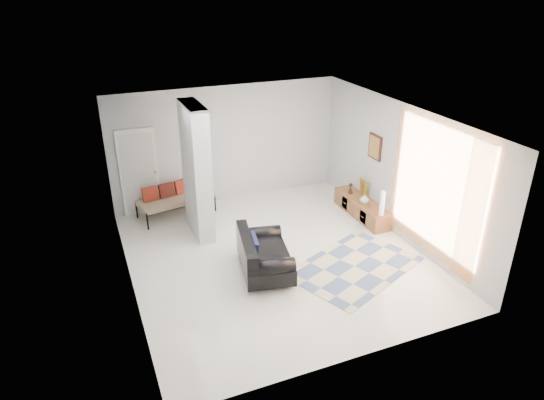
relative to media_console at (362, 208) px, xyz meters
name	(u,v)px	position (x,y,z in m)	size (l,w,h in m)	color
floor	(276,257)	(-2.52, -0.90, -0.20)	(6.00, 6.00, 0.00)	white
ceiling	(277,118)	(-2.52, -0.90, 2.60)	(6.00, 6.00, 0.00)	white
wall_back	(227,145)	(-2.52, 2.10, 1.20)	(6.00, 6.00, 0.00)	#B8BABC
wall_front	(363,277)	(-2.52, -3.90, 1.20)	(6.00, 6.00, 0.00)	#B8BABC
wall_left	(123,218)	(-5.27, -0.90, 1.20)	(6.00, 6.00, 0.00)	#B8BABC
wall_right	(400,171)	(0.23, -0.90, 1.20)	(6.00, 6.00, 0.00)	#B8BABC
partition_column	(197,171)	(-3.62, 0.70, 1.20)	(0.35, 1.20, 2.80)	silver
hallway_door	(139,173)	(-4.62, 2.06, 0.82)	(0.85, 0.06, 2.04)	white
curtain	(434,191)	(0.15, -2.05, 1.25)	(2.55, 2.55, 0.00)	orange
wall_art	(375,147)	(0.20, 0.00, 1.45)	(0.04, 0.45, 0.55)	#3B1B10
media_console	(362,208)	(0.00, 0.00, 0.00)	(0.45, 1.78, 0.80)	brown
loveseat	(262,255)	(-2.97, -1.29, 0.15)	(1.14, 1.63, 0.76)	silver
daybed	(174,198)	(-3.95, 1.72, 0.21)	(1.79, 1.03, 0.77)	black
area_rug	(354,266)	(-1.27, -1.80, -0.20)	(2.43, 1.62, 0.01)	#C1B893
cylinder_lamp	(382,203)	(-0.02, -0.77, 0.46)	(0.10, 0.10, 0.53)	white
bronze_figurine	(351,188)	(-0.05, 0.46, 0.32)	(0.12, 0.12, 0.25)	black
vase	(364,199)	(-0.05, -0.14, 0.30)	(0.21, 0.21, 0.22)	#B9C4BE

